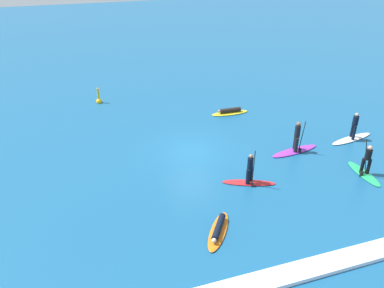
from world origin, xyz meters
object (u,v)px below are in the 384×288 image
(surfer_on_red_board, at_px, (249,176))
(surfer_on_orange_board, at_px, (218,230))
(surfer_on_yellow_board, at_px, (230,112))
(surfer_on_white_board, at_px, (353,134))
(surfer_on_purple_board, at_px, (296,145))
(surfer_on_green_board, at_px, (365,166))
(marker_buoy, at_px, (99,100))

(surfer_on_red_board, height_order, surfer_on_orange_board, surfer_on_red_board)
(surfer_on_yellow_board, bearing_deg, surfer_on_white_board, 134.53)
(surfer_on_purple_board, bearing_deg, surfer_on_green_board, -64.76)
(surfer_on_yellow_board, relative_size, surfer_on_purple_board, 0.84)
(marker_buoy, bearing_deg, surfer_on_red_board, -65.47)
(surfer_on_white_board, xyz_separation_m, marker_buoy, (-14.24, 10.95, -0.19))
(surfer_on_red_board, height_order, marker_buoy, surfer_on_red_board)
(surfer_on_yellow_board, bearing_deg, surfer_on_orange_board, 66.18)
(surfer_on_yellow_board, distance_m, surfer_on_purple_board, 6.44)
(surfer_on_green_board, xyz_separation_m, surfer_on_white_board, (2.00, 3.51, -0.08))
(surfer_on_purple_board, bearing_deg, surfer_on_yellow_board, 94.84)
(surfer_on_green_board, xyz_separation_m, marker_buoy, (-12.25, 14.46, -0.27))
(surfer_on_yellow_board, distance_m, surfer_on_orange_board, 12.55)
(surfer_on_white_board, bearing_deg, surfer_on_green_board, 49.95)
(surfer_on_green_board, bearing_deg, surfer_on_orange_board, -75.28)
(surfer_on_green_board, distance_m, surfer_on_orange_board, 9.18)
(surfer_on_white_board, height_order, surfer_on_orange_board, surfer_on_white_board)
(surfer_on_white_board, distance_m, surfer_on_yellow_board, 8.24)
(surfer_on_yellow_board, height_order, surfer_on_purple_board, surfer_on_purple_board)
(surfer_on_white_board, distance_m, surfer_on_orange_board, 12.21)
(surfer_on_yellow_board, bearing_deg, surfer_on_red_board, 74.73)
(surfer_on_white_board, xyz_separation_m, surfer_on_purple_board, (-4.16, -0.24, 0.05))
(surfer_on_red_board, xyz_separation_m, surfer_on_purple_board, (3.99, 2.15, -0.00))
(surfer_on_red_board, bearing_deg, surfer_on_white_board, 38.08)
(surfer_on_green_board, height_order, surfer_on_orange_board, surfer_on_green_board)
(surfer_on_white_board, relative_size, surfer_on_yellow_board, 1.22)
(surfer_on_yellow_board, xyz_separation_m, marker_buoy, (-8.62, 4.93, 0.07))
(surfer_on_green_board, bearing_deg, surfer_on_yellow_board, -155.86)
(surfer_on_yellow_board, relative_size, surfer_on_orange_board, 1.07)
(surfer_on_green_board, bearing_deg, surfer_on_red_board, -97.01)
(surfer_on_green_board, relative_size, surfer_on_orange_board, 1.02)
(surfer_on_white_board, relative_size, surfer_on_purple_board, 1.02)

